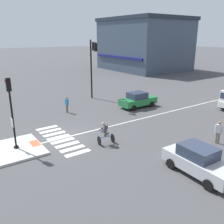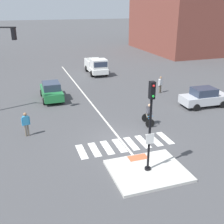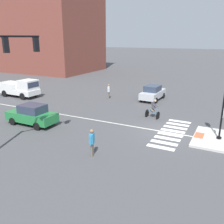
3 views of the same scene
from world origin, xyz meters
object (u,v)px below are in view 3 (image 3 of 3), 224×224
object	(u,v)px
car_green_westbound_far	(32,115)
pedestrian_waiting_far_side	(109,90)
cyclist	(153,108)
car_silver_cross_right	(153,93)
pickup_truck_white_eastbound_distant	(22,89)
pedestrian_at_curb_left	(92,140)

from	to	relation	value
car_green_westbound_far	pedestrian_waiting_far_side	size ratio (longest dim) A/B	2.46
car_green_westbound_far	cyclist	world-z (taller)	cyclist
pedestrian_waiting_far_side	car_silver_cross_right	bearing A→B (deg)	-69.17
car_silver_cross_right	pickup_truck_white_eastbound_distant	xyz separation A→B (m)	(-5.57, 14.08, 0.17)
car_green_westbound_far	pickup_truck_white_eastbound_distant	xyz separation A→B (m)	(6.58, 8.05, 0.17)
pickup_truck_white_eastbound_distant	car_green_westbound_far	bearing A→B (deg)	-129.29
pedestrian_at_curb_left	car_silver_cross_right	bearing A→B (deg)	4.20
car_green_westbound_far	cyclist	size ratio (longest dim) A/B	2.44
cyclist	pedestrian_at_curb_left	bearing A→B (deg)	173.31
pickup_truck_white_eastbound_distant	cyclist	world-z (taller)	pickup_truck_white_eastbound_distant
car_silver_cross_right	pickup_truck_white_eastbound_distant	size ratio (longest dim) A/B	0.81
pickup_truck_white_eastbound_distant	car_silver_cross_right	bearing A→B (deg)	-68.43
car_green_westbound_far	pedestrian_at_curb_left	bearing A→B (deg)	-109.65
pickup_truck_white_eastbound_distant	cyclist	xyz separation A→B (m)	(-0.70, -16.14, -0.11)
pedestrian_at_curb_left	pedestrian_waiting_far_side	distance (m)	14.13
pedestrian_at_curb_left	pedestrian_waiting_far_side	xyz separation A→B (m)	(12.94, 5.68, 0.00)
car_green_westbound_far	pedestrian_at_curb_left	distance (m)	7.55
pedestrian_waiting_far_side	pedestrian_at_curb_left	bearing A→B (deg)	-156.28
car_silver_cross_right	cyclist	distance (m)	6.59
car_green_westbound_far	pickup_truck_white_eastbound_distant	world-z (taller)	pickup_truck_white_eastbound_distant
pickup_truck_white_eastbound_distant	pedestrian_at_curb_left	xyz separation A→B (m)	(-9.12, -15.16, 0.00)
car_silver_cross_right	pedestrian_waiting_far_side	size ratio (longest dim) A/B	2.49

